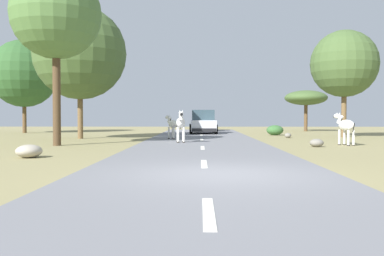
{
  "coord_description": "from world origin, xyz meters",
  "views": [
    {
      "loc": [
        -0.5,
        -9.88,
        1.35
      ],
      "look_at": [
        -0.82,
        8.84,
        0.83
      ],
      "focal_mm": 41.16,
      "sensor_mm": 36.0,
      "label": 1
    }
  ],
  "objects_px": {
    "zebra_1": "(345,126)",
    "tree_0": "(344,64)",
    "bush_1": "(275,130)",
    "tree_4": "(24,74)",
    "rock_1": "(317,143)",
    "tree_2": "(80,53)",
    "tree_3": "(56,14)",
    "rock_3": "(29,151)",
    "zebra_0": "(181,123)",
    "car_1": "(205,122)",
    "zebra_2": "(173,124)",
    "rock_4": "(288,135)",
    "tree_1": "(306,98)",
    "car_0": "(203,123)"
  },
  "relations": [
    {
      "from": "car_1",
      "to": "rock_4",
      "type": "xyz_separation_m",
      "value": [
        4.95,
        -11.95,
        -0.7
      ]
    },
    {
      "from": "tree_2",
      "to": "rock_1",
      "type": "bearing_deg",
      "value": -29.24
    },
    {
      "from": "tree_4",
      "to": "rock_1",
      "type": "height_order",
      "value": "tree_4"
    },
    {
      "from": "car_0",
      "to": "rock_4",
      "type": "height_order",
      "value": "car_0"
    },
    {
      "from": "car_0",
      "to": "car_1",
      "type": "distance_m",
      "value": 5.98
    },
    {
      "from": "zebra_0",
      "to": "bush_1",
      "type": "xyz_separation_m",
      "value": [
        6.18,
        9.19,
        -0.64
      ]
    },
    {
      "from": "zebra_2",
      "to": "tree_3",
      "type": "relative_size",
      "value": 0.17
    },
    {
      "from": "zebra_0",
      "to": "tree_4",
      "type": "bearing_deg",
      "value": -49.38
    },
    {
      "from": "tree_1",
      "to": "zebra_2",
      "type": "bearing_deg",
      "value": -128.24
    },
    {
      "from": "zebra_0",
      "to": "tree_2",
      "type": "xyz_separation_m",
      "value": [
        -6.16,
        4.42,
        4.06
      ]
    },
    {
      "from": "zebra_1",
      "to": "tree_0",
      "type": "xyz_separation_m",
      "value": [
        2.47,
        7.78,
        3.73
      ]
    },
    {
      "from": "rock_1",
      "to": "rock_4",
      "type": "bearing_deg",
      "value": 87.69
    },
    {
      "from": "bush_1",
      "to": "zebra_0",
      "type": "bearing_deg",
      "value": -123.93
    },
    {
      "from": "zebra_0",
      "to": "zebra_2",
      "type": "distance_m",
      "value": 3.42
    },
    {
      "from": "tree_3",
      "to": "rock_1",
      "type": "height_order",
      "value": "tree_3"
    },
    {
      "from": "car_1",
      "to": "tree_2",
      "type": "bearing_deg",
      "value": -116.9
    },
    {
      "from": "rock_1",
      "to": "rock_4",
      "type": "height_order",
      "value": "rock_1"
    },
    {
      "from": "tree_1",
      "to": "rock_3",
      "type": "relative_size",
      "value": 4.13
    },
    {
      "from": "tree_3",
      "to": "tree_1",
      "type": "bearing_deg",
      "value": 50.13
    },
    {
      "from": "zebra_1",
      "to": "bush_1",
      "type": "height_order",
      "value": "zebra_1"
    },
    {
      "from": "zebra_1",
      "to": "car_1",
      "type": "xyz_separation_m",
      "value": [
        -6.22,
        18.68,
        -0.06
      ]
    },
    {
      "from": "car_1",
      "to": "rock_3",
      "type": "bearing_deg",
      "value": -100.15
    },
    {
      "from": "tree_2",
      "to": "rock_3",
      "type": "relative_size",
      "value": 8.74
    },
    {
      "from": "car_0",
      "to": "tree_4",
      "type": "relative_size",
      "value": 0.6
    },
    {
      "from": "tree_4",
      "to": "rock_4",
      "type": "relative_size",
      "value": 17.64
    },
    {
      "from": "tree_1",
      "to": "tree_2",
      "type": "distance_m",
      "value": 20.85
    },
    {
      "from": "car_0",
      "to": "bush_1",
      "type": "relative_size",
      "value": 3.76
    },
    {
      "from": "rock_3",
      "to": "rock_4",
      "type": "bearing_deg",
      "value": 49.72
    },
    {
      "from": "tree_2",
      "to": "tree_1",
      "type": "bearing_deg",
      "value": 37.77
    },
    {
      "from": "zebra_2",
      "to": "tree_4",
      "type": "relative_size",
      "value": 0.19
    },
    {
      "from": "tree_0",
      "to": "bush_1",
      "type": "bearing_deg",
      "value": 144.56
    },
    {
      "from": "tree_2",
      "to": "tree_4",
      "type": "bearing_deg",
      "value": 128.33
    },
    {
      "from": "tree_0",
      "to": "bush_1",
      "type": "xyz_separation_m",
      "value": [
        -3.87,
        2.75,
        -4.28
      ]
    },
    {
      "from": "rock_4",
      "to": "car_1",
      "type": "bearing_deg",
      "value": 112.52
    },
    {
      "from": "tree_2",
      "to": "rock_4",
      "type": "xyz_separation_m",
      "value": [
        12.48,
        0.97,
        -4.9
      ]
    },
    {
      "from": "tree_3",
      "to": "rock_4",
      "type": "height_order",
      "value": "tree_3"
    },
    {
      "from": "tree_0",
      "to": "tree_3",
      "type": "xyz_separation_m",
      "value": [
        -15.6,
        -8.2,
        1.28
      ]
    },
    {
      "from": "zebra_0",
      "to": "car_1",
      "type": "distance_m",
      "value": 17.39
    },
    {
      "from": "zebra_0",
      "to": "zebra_1",
      "type": "height_order",
      "value": "zebra_0"
    },
    {
      "from": "zebra_2",
      "to": "rock_4",
      "type": "height_order",
      "value": "zebra_2"
    },
    {
      "from": "tree_3",
      "to": "rock_4",
      "type": "distance_m",
      "value": 15.0
    },
    {
      "from": "tree_3",
      "to": "rock_1",
      "type": "relative_size",
      "value": 13.29
    },
    {
      "from": "zebra_2",
      "to": "tree_3",
      "type": "xyz_separation_m",
      "value": [
        -4.93,
        -5.13,
        5.03
      ]
    },
    {
      "from": "tree_3",
      "to": "bush_1",
      "type": "bearing_deg",
      "value": 43.05
    },
    {
      "from": "zebra_0",
      "to": "tree_4",
      "type": "distance_m",
      "value": 18.72
    },
    {
      "from": "zebra_2",
      "to": "car_0",
      "type": "xyz_separation_m",
      "value": [
        1.78,
        7.99,
        -0.03
      ]
    },
    {
      "from": "tree_4",
      "to": "rock_3",
      "type": "distance_m",
      "value": 22.57
    },
    {
      "from": "tree_4",
      "to": "zebra_2",
      "type": "bearing_deg",
      "value": -38.0
    },
    {
      "from": "tree_3",
      "to": "rock_3",
      "type": "distance_m",
      "value": 8.13
    },
    {
      "from": "zebra_2",
      "to": "tree_0",
      "type": "bearing_deg",
      "value": -14.88
    }
  ]
}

